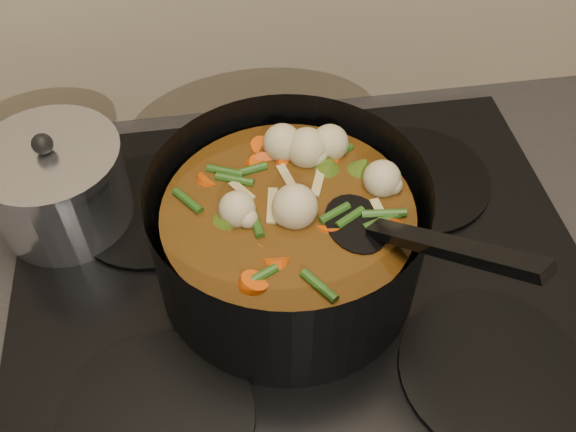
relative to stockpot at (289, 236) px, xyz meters
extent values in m
cube|color=black|center=(0.02, -0.02, -0.11)|extent=(2.64, 0.64, 0.05)
cube|color=black|center=(0.02, -0.02, -0.07)|extent=(0.62, 0.54, 0.02)
cylinder|color=black|center=(-0.14, -0.15, -0.06)|extent=(0.18, 0.18, 0.01)
cylinder|color=black|center=(0.18, -0.15, -0.06)|extent=(0.18, 0.18, 0.01)
cylinder|color=black|center=(-0.14, 0.11, -0.06)|extent=(0.18, 0.18, 0.01)
cylinder|color=black|center=(0.18, 0.11, -0.06)|extent=(0.18, 0.18, 0.01)
cylinder|color=black|center=(0.00, 0.00, 0.00)|extent=(0.35, 0.35, 0.14)
cylinder|color=black|center=(0.00, 0.00, -0.06)|extent=(0.27, 0.27, 0.01)
cylinder|color=#572E0E|center=(0.00, 0.00, -0.01)|extent=(0.25, 0.25, 0.09)
cylinder|color=orange|center=(0.04, 0.00, 0.04)|extent=(0.03, 0.03, 0.02)
cylinder|color=orange|center=(0.04, 0.05, 0.04)|extent=(0.04, 0.04, 0.02)
cylinder|color=orange|center=(-0.03, 0.09, 0.04)|extent=(0.04, 0.04, 0.02)
cylinder|color=orange|center=(-0.05, 0.02, 0.04)|extent=(0.03, 0.03, 0.02)
cylinder|color=orange|center=(-0.06, -0.05, 0.04)|extent=(0.04, 0.03, 0.02)
cylinder|color=orange|center=(0.00, -0.04, 0.04)|extent=(0.04, 0.04, 0.02)
cylinder|color=orange|center=(0.05, -0.04, 0.04)|extent=(0.03, 0.04, 0.02)
cylinder|color=orange|center=(0.09, 0.03, 0.04)|extent=(0.03, 0.03, 0.02)
cylinder|color=orange|center=(0.02, 0.05, 0.04)|extent=(0.04, 0.04, 0.02)
cylinder|color=orange|center=(-0.05, 0.06, 0.04)|extent=(0.04, 0.04, 0.02)
cylinder|color=orange|center=(-0.04, 0.00, 0.04)|extent=(0.03, 0.03, 0.02)
sphere|color=beige|center=(0.06, 0.00, 0.05)|extent=(0.04, 0.04, 0.04)
sphere|color=beige|center=(0.01, 0.06, 0.05)|extent=(0.04, 0.04, 0.04)
sphere|color=beige|center=(-0.06, 0.02, 0.05)|extent=(0.04, 0.04, 0.04)
sphere|color=beige|center=(-0.03, -0.05, 0.05)|extent=(0.04, 0.04, 0.04)
sphere|color=beige|center=(0.05, -0.03, 0.05)|extent=(0.04, 0.04, 0.04)
sphere|color=beige|center=(0.04, 0.04, 0.05)|extent=(0.04, 0.04, 0.04)
cone|color=#496E1B|center=(0.01, -0.08, 0.04)|extent=(0.04, 0.04, 0.03)
cone|color=#496E1B|center=(0.08, 0.02, 0.04)|extent=(0.04, 0.04, 0.03)
cone|color=#496E1B|center=(-0.02, 0.08, 0.04)|extent=(0.04, 0.04, 0.03)
cone|color=#496E1B|center=(-0.07, -0.03, 0.04)|extent=(0.04, 0.04, 0.03)
cone|color=#496E1B|center=(0.03, -0.07, 0.04)|extent=(0.04, 0.04, 0.03)
cylinder|color=#2A5318|center=(0.03, 0.03, 0.04)|extent=(0.01, 0.04, 0.01)
cylinder|color=#2A5318|center=(-0.01, 0.09, 0.04)|extent=(0.03, 0.03, 0.01)
cylinder|color=#2A5318|center=(-0.06, 0.04, 0.04)|extent=(0.04, 0.02, 0.01)
cylinder|color=#2A5318|center=(-0.06, -0.02, 0.04)|extent=(0.02, 0.04, 0.01)
cylinder|color=#2A5318|center=(-0.02, -0.04, 0.04)|extent=(0.02, 0.04, 0.01)
cylinder|color=#2A5318|center=(0.04, -0.09, 0.04)|extent=(0.04, 0.02, 0.01)
cylinder|color=#2A5318|center=(0.07, -0.02, 0.04)|extent=(0.03, 0.03, 0.01)
cylinder|color=#2A5318|center=(0.05, 0.03, 0.04)|extent=(0.01, 0.04, 0.01)
cylinder|color=#2A5318|center=(0.01, 0.04, 0.04)|extent=(0.03, 0.03, 0.01)
cylinder|color=#2A5318|center=(-0.06, 0.07, 0.04)|extent=(0.04, 0.02, 0.01)
cylinder|color=#2A5318|center=(-0.08, 0.00, 0.04)|extent=(0.02, 0.04, 0.01)
cylinder|color=#2A5318|center=(-0.04, -0.04, 0.04)|extent=(0.02, 0.04, 0.01)
cylinder|color=#2A5318|center=(0.00, -0.04, 0.04)|extent=(0.04, 0.02, 0.01)
cube|color=tan|center=(-0.06, 0.04, 0.04)|extent=(0.04, 0.01, 0.00)
cube|color=tan|center=(-0.05, -0.04, 0.04)|extent=(0.02, 0.04, 0.00)
cube|color=tan|center=(0.02, -0.06, 0.04)|extent=(0.04, 0.03, 0.00)
cube|color=tan|center=(0.07, 0.00, 0.04)|extent=(0.04, 0.03, 0.00)
cube|color=tan|center=(0.02, 0.07, 0.04)|extent=(0.03, 0.04, 0.00)
cube|color=tan|center=(-0.06, 0.04, 0.04)|extent=(0.04, 0.02, 0.00)
cube|color=tan|center=(-0.05, -0.04, 0.04)|extent=(0.01, 0.04, 0.00)
ellipsoid|color=black|center=(0.06, -0.03, 0.04)|extent=(0.07, 0.08, 0.01)
cube|color=black|center=(0.12, -0.10, 0.09)|extent=(0.11, 0.15, 0.10)
cylinder|color=silver|center=(-0.24, 0.12, -0.02)|extent=(0.15, 0.15, 0.09)
cylinder|color=silver|center=(-0.24, 0.12, 0.04)|extent=(0.15, 0.15, 0.01)
sphere|color=black|center=(-0.24, 0.12, 0.05)|extent=(0.02, 0.02, 0.02)
camera|label=1|loc=(-0.06, -0.40, 0.50)|focal=40.00mm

